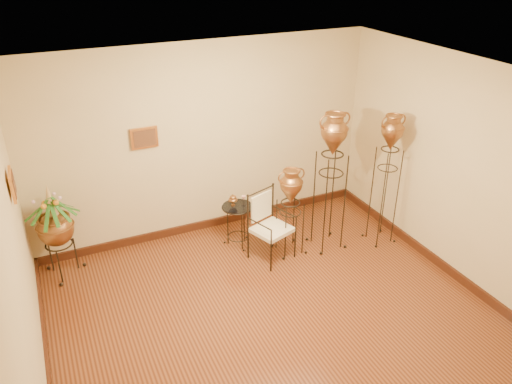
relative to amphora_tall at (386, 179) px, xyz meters
name	(u,v)px	position (x,y,z in m)	size (l,w,h in m)	color
ground	(283,329)	(-2.15, -1.11, -0.99)	(5.00, 5.00, 0.00)	brown
room_shell	(287,195)	(-2.16, -1.10, 0.74)	(5.02, 5.02, 2.81)	#CCB383
amphora_tall	(386,179)	(0.00, 0.00, 0.00)	(0.48, 0.48, 1.94)	black
amphora_mid	(330,181)	(-0.78, 0.21, 0.03)	(0.56, 0.56, 2.01)	black
amphora_short	(290,211)	(-1.34, 0.29, -0.35)	(0.44, 0.44, 1.28)	black
planter_urn	(55,225)	(-4.30, 1.04, -0.24)	(0.83, 0.83, 1.34)	black
armchair	(272,227)	(-1.64, 0.24, -0.50)	(0.69, 0.66, 0.98)	black
side_table	(238,224)	(-1.93, 0.74, -0.66)	(0.52, 0.52, 0.80)	black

